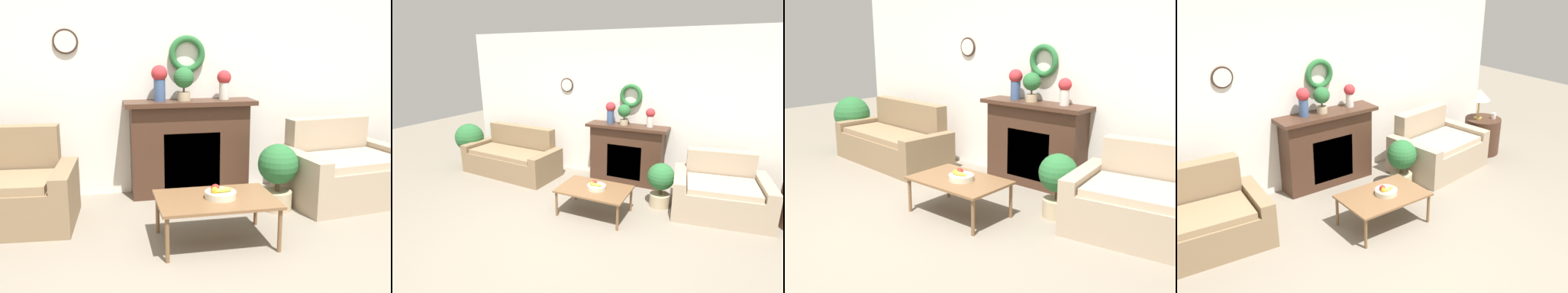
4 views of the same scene
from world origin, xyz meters
TOP-DOWN VIEW (x-y plane):
  - ground_plane at (0.00, 0.00)m, footprint 16.00×16.00m
  - wall_back at (-0.00, 2.66)m, footprint 6.80×0.14m
  - fireplace at (0.13, 2.46)m, footprint 1.45×0.41m
  - couch_left at (-2.05, 1.94)m, footprint 1.94×0.98m
  - loveseat_right at (1.75, 1.93)m, footprint 1.44×1.12m
  - coffee_table at (0.09, 1.10)m, footprint 1.02×0.68m
  - fruit_bowl at (0.12, 1.09)m, footprint 0.27×0.27m
  - vase_on_mantel_left at (-0.20, 2.46)m, footprint 0.18×0.18m
  - vase_on_mantel_right at (0.52, 2.46)m, footprint 0.16×0.16m
  - potted_plant_on_mantel at (0.06, 2.44)m, footprint 0.23×0.23m
  - potted_plant_floor_by_couch at (-3.22, 1.98)m, footprint 0.59×0.59m
  - potted_plant_floor_by_loveseat at (0.91, 1.75)m, footprint 0.42×0.42m

SIDE VIEW (x-z plane):
  - ground_plane at x=0.00m, z-range 0.00..0.00m
  - loveseat_right at x=1.75m, z-range -0.13..0.74m
  - couch_left at x=-2.05m, z-range -0.15..0.76m
  - coffee_table at x=0.09m, z-range 0.17..0.57m
  - potted_plant_floor_by_loveseat at x=0.91m, z-range 0.06..0.76m
  - fruit_bowl at x=0.12m, z-range 0.38..0.50m
  - fireplace at x=0.13m, z-range 0.01..1.09m
  - potted_plant_floor_by_couch at x=-3.22m, z-range 0.12..1.01m
  - vase_on_mantel_right at x=0.52m, z-range 1.11..1.43m
  - potted_plant_on_mantel at x=0.06m, z-range 1.12..1.48m
  - vase_on_mantel_left at x=-0.20m, z-range 1.11..1.50m
  - wall_back at x=0.00m, z-range 0.00..2.70m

